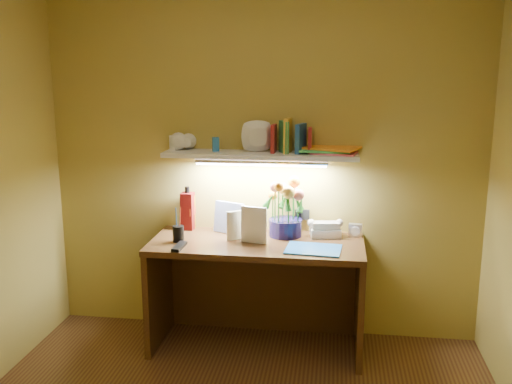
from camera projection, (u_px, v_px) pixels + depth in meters
desk at (257, 295)px, 3.82m from camera, size 1.40×0.60×0.75m
flower_bouquet at (285, 207)px, 3.84m from camera, size 0.26×0.26×0.40m
telephone at (325, 228)px, 3.85m from camera, size 0.22×0.18×0.12m
desk_clock at (355, 230)px, 3.85m from camera, size 0.09×0.06×0.09m
whisky_bottle at (188, 208)px, 4.00m from camera, size 0.10×0.10×0.31m
whisky_box at (188, 211)px, 4.00m from camera, size 0.09×0.09×0.26m
pen_cup at (178, 228)px, 3.73m from camera, size 0.08×0.08×0.18m
art_card at (229, 218)px, 3.93m from camera, size 0.21×0.13×0.21m
tv_remote at (179, 246)px, 3.61m from camera, size 0.06×0.18×0.02m
blue_folder at (313, 249)px, 3.57m from camera, size 0.36×0.28×0.01m
desk_book_a at (227, 227)px, 3.73m from camera, size 0.14×0.09×0.20m
desk_book_b at (241, 223)px, 3.72m from camera, size 0.18×0.06×0.24m
wall_shelf at (263, 149)px, 3.79m from camera, size 1.32×0.37×0.26m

